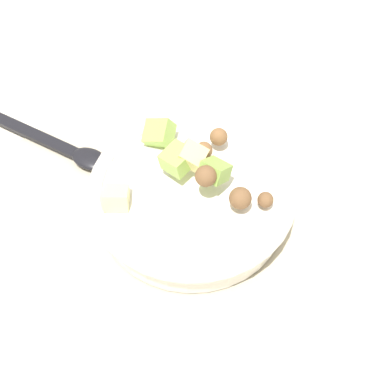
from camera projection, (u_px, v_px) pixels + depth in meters
The scene contains 4 objects.
ground_plane at pixel (178, 208), 0.64m from camera, with size 2.40×2.40×0.00m, color silver.
placemat at pixel (178, 206), 0.64m from camera, with size 0.49×0.34×0.01m, color #BCB299.
salad_bowl at pixel (192, 194), 0.61m from camera, with size 0.26×0.26×0.11m.
serving_spoon at pixel (67, 149), 0.69m from camera, with size 0.20×0.09×0.01m.
Camera 1 is at (0.28, -0.24, 0.53)m, focal length 45.49 mm.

